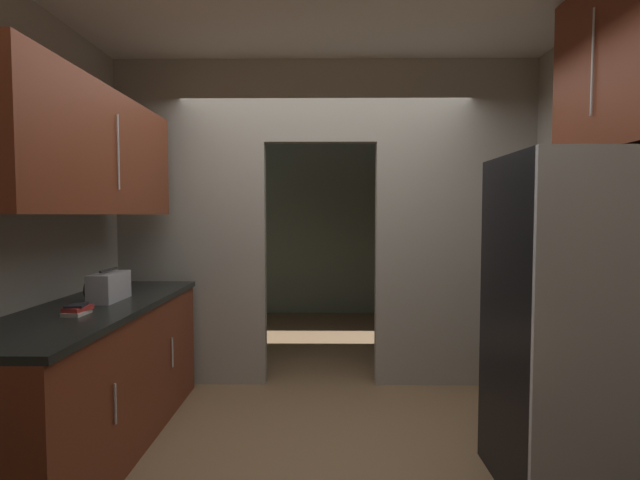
% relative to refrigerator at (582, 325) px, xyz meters
% --- Properties ---
extents(ground, '(20.00, 20.00, 0.00)m').
position_rel_refrigerator_xyz_m(ground, '(-1.39, 0.34, -0.91)').
color(ground, brown).
extents(kitchen_overhead_slab, '(4.03, 6.59, 0.06)m').
position_rel_refrigerator_xyz_m(kitchen_overhead_slab, '(-1.39, 0.73, 1.95)').
color(kitchen_overhead_slab, silver).
extents(kitchen_partition, '(3.63, 0.12, 2.83)m').
position_rel_refrigerator_xyz_m(kitchen_partition, '(-1.38, 1.63, 0.59)').
color(kitchen_partition, '#9E998C').
rests_on(kitchen_partition, ground).
extents(adjoining_room_shell, '(3.63, 3.09, 2.83)m').
position_rel_refrigerator_xyz_m(adjoining_room_shell, '(-1.39, 3.72, 0.51)').
color(adjoining_room_shell, gray).
rests_on(adjoining_room_shell, ground).
extents(refrigerator, '(0.85, 0.78, 1.82)m').
position_rel_refrigerator_xyz_m(refrigerator, '(0.00, 0.00, 0.00)').
color(refrigerator, black).
rests_on(refrigerator, ground).
extents(lower_cabinet_run, '(0.70, 2.16, 0.93)m').
position_rel_refrigerator_xyz_m(lower_cabinet_run, '(-2.85, 0.41, -0.44)').
color(lower_cabinet_run, maroon).
rests_on(lower_cabinet_run, ground).
extents(upper_cabinet_counterside, '(0.36, 1.94, 0.77)m').
position_rel_refrigerator_xyz_m(upper_cabinet_counterside, '(-2.85, 0.41, 0.98)').
color(upper_cabinet_counterside, maroon).
extents(upper_cabinet_fridgeside, '(0.36, 0.94, 0.96)m').
position_rel_refrigerator_xyz_m(upper_cabinet_fridgeside, '(0.25, 0.10, 1.42)').
color(upper_cabinet_fridgeside, maroon).
extents(boombox, '(0.16, 0.35, 0.21)m').
position_rel_refrigerator_xyz_m(boombox, '(-2.83, 0.58, 0.11)').
color(boombox, '#B2B2B7').
rests_on(boombox, lower_cabinet_run).
extents(book_stack, '(0.13, 0.17, 0.06)m').
position_rel_refrigerator_xyz_m(book_stack, '(-2.81, 0.13, 0.05)').
color(book_stack, beige).
rests_on(book_stack, lower_cabinet_run).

